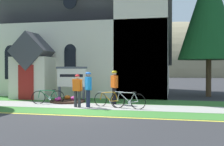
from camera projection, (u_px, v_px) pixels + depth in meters
ground at (101, 101)px, 15.94m from camera, size 140.00×140.00×0.00m
sidewalk_slab at (47, 105)px, 14.25m from camera, size 32.00×2.03×0.01m
grass_verge at (29, 110)px, 12.47m from camera, size 32.00×1.62×0.01m
church_lawn at (63, 100)px, 16.41m from camera, size 24.00×2.39×0.01m
curb_paint_stripe at (17, 113)px, 11.53m from camera, size 28.00×0.16×0.01m
church_building at (95, 32)px, 21.35m from camera, size 12.75×10.71×13.03m
church_sign at (71, 78)px, 15.90m from camera, size 1.88×0.16×1.99m
flower_bed at (67, 101)px, 15.35m from camera, size 1.96×1.96×0.34m
bicycle_red at (109, 99)px, 13.43m from camera, size 1.65×0.49×0.82m
bicycle_black at (128, 100)px, 12.89m from camera, size 1.75×0.41×0.83m
bicycle_silver at (48, 97)px, 14.62m from camera, size 1.64×0.61×0.79m
cyclist_in_white_jersey at (114, 84)px, 14.39m from camera, size 0.46×0.68×1.77m
cyclist_in_green_jersey at (88, 86)px, 13.29m from camera, size 0.44×0.69×1.73m
cyclist_in_red_jersey at (77, 88)px, 13.30m from camera, size 0.59×0.42×1.61m
roadside_conifer at (209, 11)px, 18.21m from camera, size 4.07×4.07×8.91m
distant_hill at (167, 75)px, 71.03m from camera, size 81.32×36.66×26.92m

